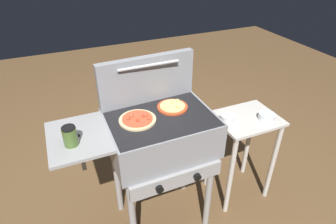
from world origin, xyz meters
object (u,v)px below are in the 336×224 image
object	(u,v)px
pizza_pepperoni	(138,119)
pizza_cheese	(172,107)
grill	(159,137)
prep_table	(243,140)
topping_bowl_near	(227,118)
topping_bowl_far	(267,117)
sauce_jar	(70,136)

from	to	relation	value
pizza_pepperoni	pizza_cheese	bearing A→B (deg)	11.57
grill	pizza_pepperoni	distance (m)	0.20
prep_table	pizza_pepperoni	bearing A→B (deg)	179.10
topping_bowl_near	topping_bowl_far	size ratio (longest dim) A/B	0.82
pizza_cheese	prep_table	bearing A→B (deg)	-6.46
pizza_cheese	topping_bowl_near	xyz separation A→B (m)	(0.40, -0.04, -0.17)
topping_bowl_far	grill	bearing A→B (deg)	175.24
grill	topping_bowl_near	xyz separation A→B (m)	(0.52, 0.03, -0.01)
grill	pizza_cheese	world-z (taller)	pizza_cheese
prep_table	topping_bowl_far	size ratio (longest dim) A/B	6.36
grill	pizza_pepperoni	world-z (taller)	pizza_pepperoni
grill	topping_bowl_near	size ratio (longest dim) A/B	10.25
pizza_cheese	pizza_pepperoni	distance (m)	0.25
prep_table	topping_bowl_far	world-z (taller)	topping_bowl_far
pizza_pepperoni	prep_table	xyz separation A→B (m)	(0.80, -0.01, -0.39)
topping_bowl_far	sauce_jar	bearing A→B (deg)	179.72
pizza_pepperoni	prep_table	size ratio (longest dim) A/B	0.30
grill	prep_table	size ratio (longest dim) A/B	1.33
prep_table	topping_bowl_far	bearing A→B (deg)	-32.73
pizza_pepperoni	sauce_jar	distance (m)	0.39
sauce_jar	topping_bowl_near	xyz separation A→B (m)	(1.02, 0.09, -0.21)
grill	topping_bowl_far	size ratio (longest dim) A/B	8.44
grill	prep_table	world-z (taller)	grill
grill	pizza_cheese	size ratio (longest dim) A/B	5.03
grill	pizza_pepperoni	bearing A→B (deg)	172.16
grill	topping_bowl_near	distance (m)	0.52
sauce_jar	prep_table	bearing A→B (deg)	3.08
pizza_pepperoni	grill	bearing A→B (deg)	-7.84
pizza_pepperoni	prep_table	world-z (taller)	pizza_pepperoni
prep_table	topping_bowl_far	xyz separation A→B (m)	(0.11, -0.07, 0.22)
prep_table	grill	bearing A→B (deg)	-179.63
prep_table	sauce_jar	bearing A→B (deg)	-176.92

